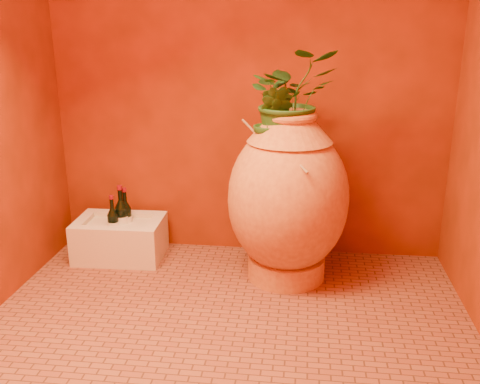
# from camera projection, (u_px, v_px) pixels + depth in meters

# --- Properties ---
(floor) EXTENTS (2.50, 2.50, 0.00)m
(floor) POSITION_uv_depth(u_px,v_px,m) (226.00, 327.00, 2.70)
(floor) COLOR brown
(floor) RESTS_ON ground
(wall_back) EXTENTS (2.50, 0.02, 2.50)m
(wall_back) POSITION_uv_depth(u_px,v_px,m) (249.00, 59.00, 3.26)
(wall_back) COLOR #5D1E05
(wall_back) RESTS_ON ground
(amphora) EXTENTS (0.84, 0.84, 1.00)m
(amphora) POSITION_uv_depth(u_px,v_px,m) (288.00, 198.00, 3.09)
(amphora) COLOR #CF863A
(amphora) RESTS_ON floor
(stone_basin) EXTENTS (0.56, 0.39, 0.26)m
(stone_basin) POSITION_uv_depth(u_px,v_px,m) (120.00, 239.00, 3.47)
(stone_basin) COLOR beige
(stone_basin) RESTS_ON floor
(wine_bottle_a) EXTENTS (0.07, 0.07, 0.29)m
(wine_bottle_a) POSITION_uv_depth(u_px,v_px,m) (113.00, 224.00, 3.40)
(wine_bottle_a) COLOR black
(wine_bottle_a) RESTS_ON stone_basin
(wine_bottle_b) EXTENTS (0.08, 0.08, 0.34)m
(wine_bottle_b) POSITION_uv_depth(u_px,v_px,m) (122.00, 218.00, 3.44)
(wine_bottle_b) COLOR black
(wine_bottle_b) RESTS_ON stone_basin
(wine_bottle_c) EXTENTS (0.08, 0.08, 0.32)m
(wine_bottle_c) POSITION_uv_depth(u_px,v_px,m) (126.00, 218.00, 3.46)
(wine_bottle_c) COLOR black
(wine_bottle_c) RESTS_ON stone_basin
(wall_tap) EXTENTS (0.08, 0.16, 0.18)m
(wall_tap) POSITION_uv_depth(u_px,v_px,m) (288.00, 141.00, 3.29)
(wall_tap) COLOR #A98227
(wall_tap) RESTS_ON wall_back
(plant_main) EXTENTS (0.61, 0.58, 0.54)m
(plant_main) POSITION_uv_depth(u_px,v_px,m) (290.00, 98.00, 2.94)
(plant_main) COLOR #1F4A1A
(plant_main) RESTS_ON amphora
(plant_side) EXTENTS (0.26, 0.23, 0.39)m
(plant_side) POSITION_uv_depth(u_px,v_px,m) (273.00, 121.00, 2.92)
(plant_side) COLOR #1F4A1A
(plant_side) RESTS_ON amphora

